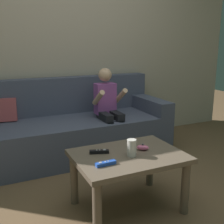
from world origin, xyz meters
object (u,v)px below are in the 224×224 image
(game_remote_blue_far_corner, at_px, (106,163))
(coffee_table, at_px, (128,164))
(person_seated_on_couch, at_px, (108,106))
(soda_can, at_px, (132,148))
(game_remote_black_near_edge, at_px, (99,152))
(nunchuk_pink, at_px, (143,148))
(couch, at_px, (71,129))

(game_remote_blue_far_corner, bearing_deg, coffee_table, 25.18)
(person_seated_on_couch, xyz_separation_m, soda_can, (-0.31, -1.07, -0.05))
(coffee_table, relative_size, game_remote_blue_far_corner, 5.54)
(game_remote_black_near_edge, bearing_deg, soda_can, -36.96)
(coffee_table, xyz_separation_m, game_remote_black_near_edge, (-0.19, 0.10, 0.09))
(coffee_table, height_order, nunchuk_pink, nunchuk_pink)
(game_remote_black_near_edge, xyz_separation_m, soda_can, (0.19, -0.14, 0.05))
(nunchuk_pink, height_order, game_remote_blue_far_corner, nunchuk_pink)
(nunchuk_pink, distance_m, soda_can, 0.15)
(coffee_table, bearing_deg, couch, 92.82)
(game_remote_black_near_edge, xyz_separation_m, game_remote_blue_far_corner, (-0.04, -0.21, 0.00))
(nunchuk_pink, bearing_deg, person_seated_on_couch, 80.00)
(coffee_table, distance_m, game_remote_black_near_edge, 0.23)
(game_remote_blue_far_corner, bearing_deg, nunchuk_pink, 19.23)
(nunchuk_pink, xyz_separation_m, game_remote_blue_far_corner, (-0.36, -0.13, -0.01))
(nunchuk_pink, bearing_deg, game_remote_blue_far_corner, -160.77)
(couch, xyz_separation_m, nunchuk_pink, (0.19, -1.19, 0.16))
(game_remote_black_near_edge, relative_size, soda_can, 1.18)
(game_remote_blue_far_corner, bearing_deg, game_remote_black_near_edge, 78.79)
(person_seated_on_couch, bearing_deg, couch, 154.24)
(person_seated_on_couch, bearing_deg, nunchuk_pink, -100.00)
(couch, bearing_deg, game_remote_blue_far_corner, -97.24)
(game_remote_black_near_edge, distance_m, game_remote_blue_far_corner, 0.21)
(person_seated_on_couch, height_order, nunchuk_pink, person_seated_on_couch)
(couch, distance_m, coffee_table, 1.21)
(couch, relative_size, game_remote_blue_far_corner, 14.73)
(game_remote_blue_far_corner, xyz_separation_m, soda_can, (0.23, 0.06, 0.05))
(game_remote_black_near_edge, height_order, nunchuk_pink, nunchuk_pink)
(nunchuk_pink, distance_m, game_remote_blue_far_corner, 0.38)
(game_remote_blue_far_corner, distance_m, soda_can, 0.24)
(soda_can, bearing_deg, couch, 92.83)
(person_seated_on_couch, distance_m, nunchuk_pink, 1.03)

